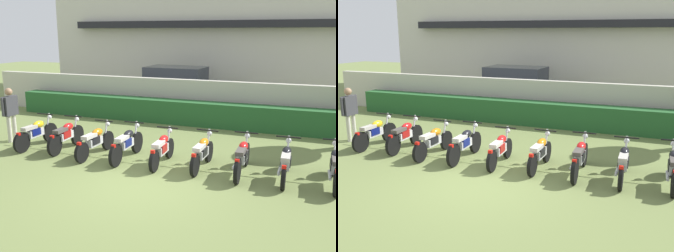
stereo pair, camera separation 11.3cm
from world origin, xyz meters
TOP-DOWN VIEW (x-y plane):
  - ground at (0.00, 0.00)m, footprint 60.00×60.00m
  - building at (0.00, 14.90)m, footprint 21.95×6.50m
  - compound_wall at (0.00, 6.87)m, footprint 20.85×0.30m
  - hedge_row at (0.00, 6.17)m, footprint 16.68×0.70m
  - parked_car at (-2.40, 9.39)m, footprint 4.54×2.16m
  - motorcycle_in_row_0 at (-4.25, 1.58)m, footprint 0.60×1.89m
  - motorcycle_in_row_1 at (-3.19, 1.65)m, footprint 0.60×1.84m
  - motorcycle_in_row_2 at (-2.09, 1.49)m, footprint 0.60×1.90m
  - motorcycle_in_row_3 at (-1.11, 1.55)m, footprint 0.60×1.95m
  - motorcycle_in_row_4 at (-0.03, 1.50)m, footprint 0.60×1.77m
  - motorcycle_in_row_5 at (1.06, 1.58)m, footprint 0.60×1.78m
  - motorcycle_in_row_6 at (2.10, 1.56)m, footprint 0.60×1.97m
  - motorcycle_in_row_7 at (3.14, 1.58)m, footprint 0.60×1.92m
  - motorcycle_in_row_8 at (4.23, 1.63)m, footprint 0.60×1.97m
  - inspector_person at (-5.41, 1.83)m, footprint 0.23×0.70m

SIDE VIEW (x-z plane):
  - ground at x=0.00m, z-range 0.00..0.00m
  - motorcycle_in_row_4 at x=-0.03m, z-range -0.03..0.91m
  - motorcycle_in_row_2 at x=-2.09m, z-range -0.03..0.91m
  - motorcycle_in_row_5 at x=1.06m, z-range -0.03..0.91m
  - motorcycle_in_row_7 at x=3.14m, z-range -0.03..0.91m
  - hedge_row at x=0.00m, z-range 0.00..0.90m
  - motorcycle_in_row_6 at x=2.10m, z-range -0.03..0.94m
  - motorcycle_in_row_0 at x=-4.25m, z-range -0.03..0.94m
  - motorcycle_in_row_3 at x=-1.11m, z-range -0.03..0.94m
  - motorcycle_in_row_8 at x=4.23m, z-range -0.03..0.94m
  - motorcycle_in_row_1 at x=-3.19m, z-range -0.03..0.94m
  - compound_wall at x=0.00m, z-range 0.00..1.64m
  - parked_car at x=-2.40m, z-range -0.01..1.88m
  - inspector_person at x=-5.41m, z-range 0.17..1.91m
  - building at x=0.00m, z-range 0.00..7.30m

